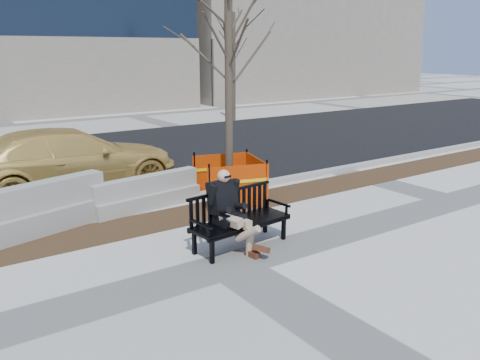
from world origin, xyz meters
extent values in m
plane|color=beige|center=(0.00, 0.00, 0.00)|extent=(120.00, 120.00, 0.00)
cube|color=#47301C|center=(0.00, 2.60, 0.00)|extent=(40.00, 1.20, 0.02)
cube|color=black|center=(0.00, 8.80, 0.00)|extent=(60.00, 10.40, 0.01)
cube|color=#9E9B93|center=(0.00, 3.55, 0.06)|extent=(60.00, 0.25, 0.12)
imported|color=gold|center=(-0.74, 5.95, 0.00)|extent=(5.35, 2.29, 1.54)
camera|label=1|loc=(-4.12, -6.29, 3.40)|focal=37.44mm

